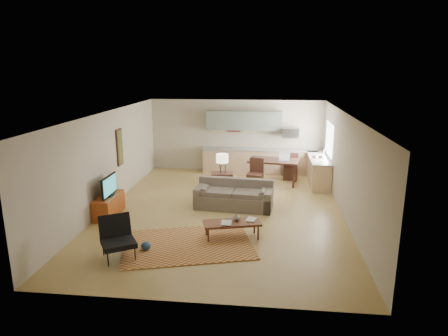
# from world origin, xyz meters

# --- Properties ---
(room) EXTENTS (9.00, 9.00, 9.00)m
(room) POSITION_xyz_m (0.00, 0.00, 1.35)
(room) COLOR #A18446
(room) RESTS_ON ground
(kitchen_counter_back) EXTENTS (4.26, 0.64, 0.92)m
(kitchen_counter_back) POSITION_xyz_m (0.90, 4.18, 0.46)
(kitchen_counter_back) COLOR tan
(kitchen_counter_back) RESTS_ON ground
(kitchen_counter_right) EXTENTS (0.64, 2.26, 0.92)m
(kitchen_counter_right) POSITION_xyz_m (2.93, 3.00, 0.46)
(kitchen_counter_right) COLOR tan
(kitchen_counter_right) RESTS_ON ground
(kitchen_range) EXTENTS (0.62, 0.62, 0.90)m
(kitchen_range) POSITION_xyz_m (2.00, 4.18, 0.45)
(kitchen_range) COLOR #A5A8AD
(kitchen_range) RESTS_ON ground
(kitchen_microwave) EXTENTS (0.62, 0.40, 0.35)m
(kitchen_microwave) POSITION_xyz_m (2.00, 4.20, 1.55)
(kitchen_microwave) COLOR #A5A8AD
(kitchen_microwave) RESTS_ON room
(upper_cabinets) EXTENTS (2.80, 0.34, 0.70)m
(upper_cabinets) POSITION_xyz_m (0.30, 4.33, 1.95)
(upper_cabinets) COLOR slate
(upper_cabinets) RESTS_ON room
(window_right) EXTENTS (0.02, 1.40, 1.05)m
(window_right) POSITION_xyz_m (3.23, 3.00, 1.55)
(window_right) COLOR white
(window_right) RESTS_ON room
(wall_art_left) EXTENTS (0.06, 0.42, 1.10)m
(wall_art_left) POSITION_xyz_m (-3.21, 0.90, 1.55)
(wall_art_left) COLOR olive
(wall_art_left) RESTS_ON room
(triptych) EXTENTS (1.70, 0.04, 0.50)m
(triptych) POSITION_xyz_m (-0.10, 4.47, 1.75)
(triptych) COLOR beige
(triptych) RESTS_ON room
(rug) EXTENTS (3.29, 2.68, 0.02)m
(rug) POSITION_xyz_m (-0.54, -2.28, 0.01)
(rug) COLOR #903E18
(rug) RESTS_ON floor
(sofa) EXTENTS (2.34, 1.19, 0.79)m
(sofa) POSITION_xyz_m (0.29, 0.27, 0.39)
(sofa) COLOR #62584B
(sofa) RESTS_ON floor
(coffee_table) EXTENTS (1.42, 0.86, 0.40)m
(coffee_table) POSITION_xyz_m (0.42, -1.78, 0.20)
(coffee_table) COLOR #502816
(coffee_table) RESTS_ON floor
(book_a) EXTENTS (0.26, 0.34, 0.03)m
(book_a) POSITION_xyz_m (0.18, -1.90, 0.41)
(book_a) COLOR maroon
(book_a) RESTS_ON coffee_table
(book_b) EXTENTS (0.35, 0.39, 0.02)m
(book_b) POSITION_xyz_m (0.75, -1.59, 0.41)
(book_b) COLOR navy
(book_b) RESTS_ON coffee_table
(vase) EXTENTS (0.20, 0.20, 0.18)m
(vase) POSITION_xyz_m (0.51, -1.71, 0.49)
(vase) COLOR black
(vase) RESTS_ON coffee_table
(armchair) EXTENTS (1.05, 1.05, 0.87)m
(armchair) POSITION_xyz_m (-1.84, -3.06, 0.44)
(armchair) COLOR black
(armchair) RESTS_ON floor
(tv_credenza) EXTENTS (0.46, 1.21, 0.56)m
(tv_credenza) POSITION_xyz_m (-3.00, -0.71, 0.28)
(tv_credenza) COLOR #903A14
(tv_credenza) RESTS_ON floor
(tv) EXTENTS (0.09, 0.93, 0.56)m
(tv) POSITION_xyz_m (-2.95, -0.71, 0.83)
(tv) COLOR black
(tv) RESTS_ON tv_credenza
(console_table) EXTENTS (0.69, 0.50, 0.76)m
(console_table) POSITION_xyz_m (-0.16, 1.24, 0.38)
(console_table) COLOR #3B211A
(console_table) RESTS_ON floor
(table_lamp) EXTENTS (0.41, 0.41, 0.60)m
(table_lamp) POSITION_xyz_m (-0.16, 1.24, 1.06)
(table_lamp) COLOR beige
(table_lamp) RESTS_ON console_table
(dining_table) EXTENTS (1.78, 1.19, 0.84)m
(dining_table) POSITION_xyz_m (1.41, 2.83, 0.42)
(dining_table) COLOR #3B211A
(dining_table) RESTS_ON floor
(dining_chair_near) EXTENTS (0.57, 0.58, 0.99)m
(dining_chair_near) POSITION_xyz_m (0.81, 2.20, 0.49)
(dining_chair_near) COLOR #3B211A
(dining_chair_near) RESTS_ON floor
(dining_chair_far) EXTENTS (0.48, 0.50, 1.00)m
(dining_chair_far) POSITION_xyz_m (2.01, 3.47, 0.50)
(dining_chair_far) COLOR #3B211A
(dining_chair_far) RESTS_ON floor
(laptop) EXTENTS (0.40, 0.33, 0.26)m
(laptop) POSITION_xyz_m (1.74, 2.72, 0.97)
(laptop) COLOR #A5A8AD
(laptop) RESTS_ON dining_table
(soap_bottle) EXTENTS (0.12, 0.12, 0.19)m
(soap_bottle) POSITION_xyz_m (2.83, 2.82, 1.02)
(soap_bottle) COLOR beige
(soap_bottle) RESTS_ON kitchen_counter_right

